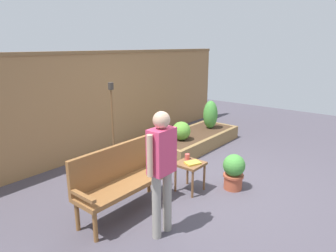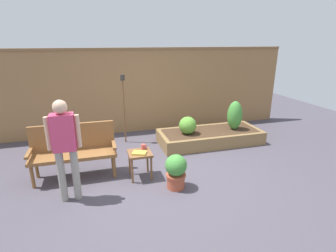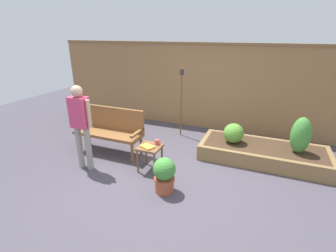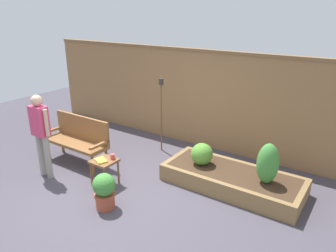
# 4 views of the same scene
# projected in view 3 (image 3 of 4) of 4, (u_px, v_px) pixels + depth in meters

# --- Properties ---
(ground_plane) EXTENTS (14.00, 14.00, 0.00)m
(ground_plane) POSITION_uv_depth(u_px,v_px,m) (165.00, 175.00, 4.43)
(ground_plane) COLOR #47424C
(fence_back) EXTENTS (8.40, 0.14, 2.16)m
(fence_back) POSITION_uv_depth(u_px,v_px,m) (205.00, 86.00, 6.29)
(fence_back) COLOR olive
(fence_back) RESTS_ON ground_plane
(garden_bench) EXTENTS (1.44, 0.48, 0.94)m
(garden_bench) POSITION_uv_depth(u_px,v_px,m) (110.00, 127.00, 5.14)
(garden_bench) COLOR brown
(garden_bench) RESTS_ON ground_plane
(side_table) EXTENTS (0.40, 0.40, 0.48)m
(side_table) POSITION_uv_depth(u_px,v_px,m) (150.00, 150.00, 4.45)
(side_table) COLOR brown
(side_table) RESTS_ON ground_plane
(cup_on_table) EXTENTS (0.11, 0.08, 0.09)m
(cup_on_table) POSITION_uv_depth(u_px,v_px,m) (157.00, 142.00, 4.48)
(cup_on_table) COLOR #CC4C47
(cup_on_table) RESTS_ON side_table
(book_on_table) EXTENTS (0.28, 0.24, 0.03)m
(book_on_table) POSITION_uv_depth(u_px,v_px,m) (147.00, 147.00, 4.37)
(book_on_table) COLOR gold
(book_on_table) RESTS_ON side_table
(potted_boxwood) EXTENTS (0.36, 0.36, 0.59)m
(potted_boxwood) POSITION_uv_depth(u_px,v_px,m) (164.00, 174.00, 3.86)
(potted_boxwood) COLOR #A84C33
(potted_boxwood) RESTS_ON ground_plane
(raised_planter_bed) EXTENTS (2.40, 1.00, 0.30)m
(raised_planter_bed) POSITION_uv_depth(u_px,v_px,m) (262.00, 153.00, 4.90)
(raised_planter_bed) COLOR olive
(raised_planter_bed) RESTS_ON ground_plane
(shrub_near_bench) EXTENTS (0.40, 0.40, 0.40)m
(shrub_near_bench) POSITION_uv_depth(u_px,v_px,m) (234.00, 133.00, 4.94)
(shrub_near_bench) COLOR brown
(shrub_near_bench) RESTS_ON raised_planter_bed
(shrub_far_corner) EXTENTS (0.35, 0.35, 0.68)m
(shrub_far_corner) POSITION_uv_depth(u_px,v_px,m) (301.00, 135.00, 4.47)
(shrub_far_corner) COLOR brown
(shrub_far_corner) RESTS_ON raised_planter_bed
(tiki_torch) EXTENTS (0.10, 0.10, 1.61)m
(tiki_torch) POSITION_uv_depth(u_px,v_px,m) (181.00, 91.00, 5.75)
(tiki_torch) COLOR brown
(tiki_torch) RESTS_ON ground_plane
(person_by_bench) EXTENTS (0.47, 0.20, 1.56)m
(person_by_bench) POSITION_uv_depth(u_px,v_px,m) (81.00, 121.00, 4.33)
(person_by_bench) COLOR gray
(person_by_bench) RESTS_ON ground_plane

